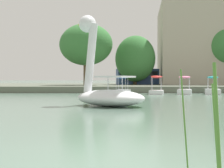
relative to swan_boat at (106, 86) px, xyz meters
name	(u,v)px	position (x,y,z in m)	size (l,w,h in m)	color
ground_plane	(125,159)	(0.53, -9.86, -0.90)	(446.97, 446.97, 0.00)	#567060
shore_bank_far	(116,87)	(0.53, 24.11, -0.62)	(133.60, 21.74, 0.56)	#5B6051
swan_boat	(106,86)	(0.00, 0.00, 0.00)	(3.89, 3.39, 4.26)	white
pedal_boat_blue	(122,88)	(0.99, 11.69, -0.45)	(1.50, 1.98, 1.48)	white
pedal_boat_red	(156,88)	(3.76, 11.34, -0.44)	(1.42, 1.91, 1.50)	white
pedal_boat_pink	(185,89)	(6.02, 11.34, -0.50)	(1.51, 2.01, 1.48)	white
pedal_boat_teal	(213,89)	(8.35, 11.59, -0.50)	(1.65, 2.44, 1.46)	white
tree_willow_overhanging	(135,59)	(2.76, 22.87, 2.65)	(6.39, 6.32, 5.66)	#423323
tree_broadleaf_right	(86,45)	(-2.71, 20.42, 4.03)	(6.84, 6.09, 6.66)	brown
tree_broadleaf_left	(223,48)	(12.78, 22.54, 3.91)	(5.34, 6.05, 6.68)	#4C3823
parked_van	(137,76)	(3.13, 24.24, 0.67)	(5.13, 2.56, 1.86)	navy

